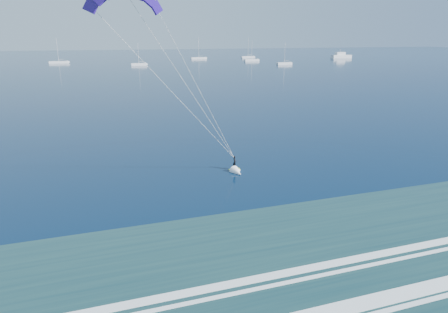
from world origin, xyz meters
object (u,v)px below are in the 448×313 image
motor_yacht (341,56)px  sailboat_3 (139,64)px  sailboat_4 (199,58)px  sailboat_2 (59,62)px  sailboat_7 (248,57)px  sailboat_6 (284,63)px  kitesurfer_rig (189,89)px  sailboat_5 (252,60)px

motor_yacht → sailboat_3: (-137.34, -28.63, -0.86)m
sailboat_3 → sailboat_4: (43.72, 47.21, 0.02)m
sailboat_2 → sailboat_7: size_ratio=0.99×
sailboat_4 → sailboat_6: sailboat_4 is taller
motor_yacht → sailboat_2: (-176.24, 2.11, -0.84)m
sailboat_2 → sailboat_6: size_ratio=1.20×
kitesurfer_rig → sailboat_6: kitesurfer_rig is taller
sailboat_5 → sailboat_7: sailboat_7 is taller
kitesurfer_rig → sailboat_5: (83.30, 186.43, -8.75)m
kitesurfer_rig → sailboat_5: 204.38m
kitesurfer_rig → sailboat_2: bearing=96.5°
kitesurfer_rig → sailboat_3: size_ratio=1.74×
motor_yacht → sailboat_3: 140.30m
sailboat_2 → sailboat_6: sailboat_2 is taller
sailboat_5 → sailboat_6: bearing=-81.9°
kitesurfer_rig → sailboat_4: 226.49m
motor_yacht → sailboat_4: bearing=168.8°
sailboat_6 → sailboat_7: size_ratio=0.83×
motor_yacht → sailboat_5: bearing=-169.3°
sailboat_2 → sailboat_7: sailboat_7 is taller
sailboat_3 → sailboat_4: bearing=47.2°
sailboat_2 → sailboat_3: sailboat_2 is taller
sailboat_7 → motor_yacht: bearing=-20.8°
motor_yacht → sailboat_2: sailboat_2 is taller
sailboat_2 → sailboat_4: size_ratio=0.98×
motor_yacht → sailboat_6: (-65.41, -45.96, -0.86)m
sailboat_5 → sailboat_4: bearing=126.5°
sailboat_6 → sailboat_5: bearing=98.1°
sailboat_5 → sailboat_6: sailboat_5 is taller
sailboat_4 → sailboat_6: 70.43m
sailboat_4 → sailboat_5: 39.61m
kitesurfer_rig → sailboat_5: kitesurfer_rig is taller
motor_yacht → sailboat_7: size_ratio=1.06×
kitesurfer_rig → sailboat_6: 177.36m
sailboat_2 → sailboat_7: 119.71m
kitesurfer_rig → sailboat_3: bearing=84.6°
sailboat_4 → sailboat_2: bearing=-168.7°
sailboat_4 → sailboat_6: (28.21, -64.53, -0.02)m
sailboat_6 → motor_yacht: bearing=35.1°
motor_yacht → sailboat_4: 95.45m
motor_yacht → sailboat_5: sailboat_5 is taller
sailboat_4 → sailboat_7: 35.59m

